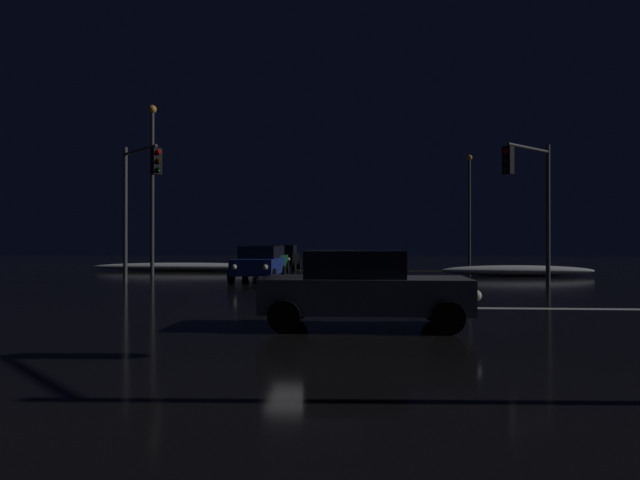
# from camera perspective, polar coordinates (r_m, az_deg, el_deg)

# --- Properties ---
(ground) EXTENTS (120.00, 120.00, 0.10)m
(ground) POSITION_cam_1_polar(r_m,az_deg,el_deg) (15.85, -0.51, -6.72)
(ground) COLOR black
(stop_line_north) EXTENTS (0.35, 14.62, 0.01)m
(stop_line_north) POSITION_cam_1_polar(r_m,az_deg,el_deg) (24.32, 1.06, -4.33)
(stop_line_north) COLOR white
(stop_line_north) RESTS_ON ground
(centre_line_ns) EXTENTS (22.00, 0.15, 0.01)m
(centre_line_ns) POSITION_cam_1_polar(r_m,az_deg,el_deg) (35.89, 2.00, -3.01)
(centre_line_ns) COLOR yellow
(centre_line_ns) RESTS_ON ground
(snow_bank_left_curb) EXTENTS (11.71, 1.50, 0.50)m
(snow_bank_left_curb) POSITION_cam_1_polar(r_m,az_deg,el_deg) (36.54, -12.84, -2.56)
(snow_bank_left_curb) COLOR white
(snow_bank_left_curb) RESTS_ON ground
(snow_bank_right_curb) EXTENTS (7.80, 1.50, 0.56)m
(snow_bank_right_curb) POSITION_cam_1_polar(r_m,az_deg,el_deg) (31.97, 18.65, -2.84)
(snow_bank_right_curb) COLOR white
(snow_bank_right_curb) RESTS_ON ground
(sedan_blue) EXTENTS (2.02, 4.33, 1.57)m
(sedan_blue) POSITION_cam_1_polar(r_m,az_deg,el_deg) (26.49, -5.98, -2.26)
(sedan_blue) COLOR navy
(sedan_blue) RESTS_ON ground
(sedan_green) EXTENTS (2.02, 4.33, 1.57)m
(sedan_green) POSITION_cam_1_polar(r_m,az_deg,el_deg) (32.25, -5.18, -1.90)
(sedan_green) COLOR #14512D
(sedan_green) RESTS_ON ground
(sedan_black) EXTENTS (2.02, 4.33, 1.57)m
(sedan_black) POSITION_cam_1_polar(r_m,az_deg,el_deg) (37.70, -3.68, -1.66)
(sedan_black) COLOR black
(sedan_black) RESTS_ON ground
(sedan_gray_crossing) EXTENTS (4.33, 2.02, 1.57)m
(sedan_gray_crossing) POSITION_cam_1_polar(r_m,az_deg,el_deg) (12.09, 4.20, -4.69)
(sedan_gray_crossing) COLOR slate
(sedan_gray_crossing) RESTS_ON ground
(traffic_signal_nw) EXTENTS (2.46, 2.46, 5.85)m
(traffic_signal_nw) POSITION_cam_1_polar(r_m,az_deg,el_deg) (25.51, -17.27, 4.84)
(traffic_signal_nw) COLOR #4C4C51
(traffic_signal_nw) RESTS_ON ground
(traffic_signal_ne) EXTENTS (2.45, 2.45, 5.76)m
(traffic_signal_ne) POSITION_cam_1_polar(r_m,az_deg,el_deg) (24.72, 19.86, 4.86)
(traffic_signal_ne) COLOR #4C4C51
(traffic_signal_ne) RESTS_ON ground
(streetlamp_left_near) EXTENTS (0.44, 0.44, 8.92)m
(streetlamp_left_near) POSITION_cam_1_polar(r_m,az_deg,el_deg) (31.92, -16.02, 5.90)
(streetlamp_left_near) COLOR #424247
(streetlamp_left_near) RESTS_ON ground
(streetlamp_right_far) EXTENTS (0.44, 0.44, 8.51)m
(streetlamp_right_far) POSITION_cam_1_polar(r_m,az_deg,el_deg) (46.70, 14.34, 3.70)
(streetlamp_right_far) COLOR #424247
(streetlamp_right_far) RESTS_ON ground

